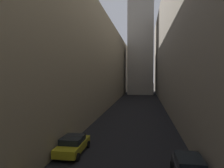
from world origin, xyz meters
name	(u,v)px	position (x,y,z in m)	size (l,w,h in m)	color
ground_plane	(136,111)	(0.00, 48.00, 0.00)	(264.00, 264.00, 0.00)	black
building_block_left	(71,63)	(-13.10, 50.00, 9.06)	(15.20, 108.00, 18.12)	gray
building_block_right	(198,40)	(11.17, 50.00, 12.98)	(11.35, 108.00, 25.96)	gray
parked_car_left_far	(73,145)	(-4.40, 26.15, 0.76)	(2.06, 4.48, 1.45)	#A59919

